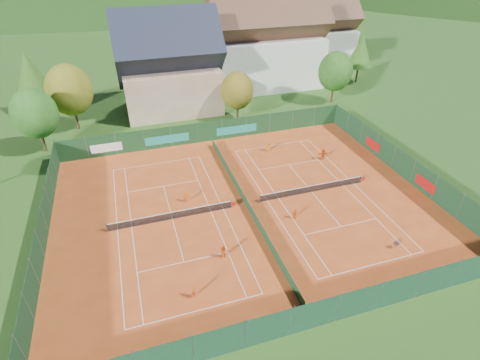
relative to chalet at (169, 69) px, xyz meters
name	(u,v)px	position (x,y,z in m)	size (l,w,h in m)	color
ground	(246,205)	(3.00, -30.00, -6.64)	(600.00, 600.00, 0.00)	#244C18
clay_pad	(246,205)	(3.00, -30.00, -6.62)	(40.00, 32.00, 0.01)	#BD481B
court_markings_left	(172,219)	(-5.00, -30.00, -6.61)	(11.03, 23.83, 0.00)	white
court_markings_right	(312,192)	(11.00, -30.00, -6.61)	(11.03, 23.83, 0.00)	white
tennis_net_left	(173,215)	(-4.85, -30.00, -6.12)	(13.30, 0.10, 1.02)	#59595B
tennis_net_right	(313,188)	(11.15, -30.00, -6.12)	(13.30, 0.10, 1.02)	#59595B
court_divider	(246,201)	(3.00, -30.00, -6.12)	(0.03, 28.80, 1.00)	#15391F
fence_north	(206,132)	(2.54, -14.01, -5.16)	(40.00, 0.10, 3.00)	#14391B
fence_south	(316,315)	(3.00, -46.00, -5.12)	(40.00, 0.04, 3.00)	#143823
fence_west	(42,232)	(-17.00, -30.00, -5.12)	(0.04, 32.00, 3.00)	#13341C
fence_east	(403,164)	(23.00, -29.95, -5.14)	(0.09, 32.00, 3.00)	#153920
chalet	(169,69)	(0.00, 0.00, 0.00)	(16.20, 12.00, 16.00)	beige
hotel_block_a	(266,46)	(19.00, 6.00, 0.76)	(21.60, 11.00, 17.25)	silver
hotel_block_b	(313,36)	(33.00, 14.00, -0.01)	(17.28, 10.00, 15.50)	silver
tree_west_front	(35,114)	(-19.00, -10.00, -1.23)	(5.72, 5.72, 8.69)	#443018
tree_west_mid	(69,90)	(-15.00, -4.00, -0.56)	(6.44, 6.44, 9.78)	#482D19
tree_west_back	(30,73)	(-21.00, 4.00, 0.11)	(5.60, 5.60, 10.00)	#4E361B
tree_center	(237,91)	(9.00, -8.00, -1.91)	(5.01, 5.01, 7.60)	#422D17
tree_east_front	(335,72)	(27.00, -6.00, -1.23)	(5.72, 5.72, 8.69)	#4A301A
tree_east_mid	(361,51)	(37.00, 2.00, -0.56)	(5.04, 5.04, 9.00)	#4C311B
tree_east_back	(305,41)	(29.00, 10.00, 0.12)	(7.15, 7.15, 10.86)	#4C2C1B
mountain_backdrop	(176,48)	(31.54, 203.48, -46.26)	(820.00, 530.00, 242.00)	black
ball_hopper	(396,244)	(14.19, -40.69, -6.07)	(0.34, 0.34, 0.80)	slate
loose_ball_0	(187,245)	(-4.27, -34.34, -6.59)	(0.07, 0.07, 0.07)	#CCD833
loose_ball_1	(368,265)	(10.53, -41.79, -6.59)	(0.07, 0.07, 0.07)	#CCD833
loose_ball_2	(244,177)	(4.61, -24.56, -6.59)	(0.07, 0.07, 0.07)	#CCD833
loose_ball_3	(189,169)	(-1.46, -20.84, -6.59)	(0.07, 0.07, 0.07)	#CCD833
player_left_near	(193,292)	(-4.96, -40.53, -5.95)	(0.49, 0.32, 1.36)	#DB5A13
player_left_mid	(224,252)	(-1.41, -37.00, -5.89)	(0.72, 0.56, 1.47)	#D75113
player_left_far	(186,197)	(-3.02, -27.39, -5.98)	(0.83, 0.48, 1.29)	#DC4F13
player_right_near	(295,214)	(7.05, -33.74, -6.00)	(0.73, 0.30, 1.25)	orange
player_right_far_a	(268,146)	(9.75, -19.35, -5.94)	(0.67, 0.44, 1.38)	#D06012
player_right_far_b	(323,154)	(15.77, -23.63, -5.87)	(1.41, 0.45, 1.52)	#D34712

